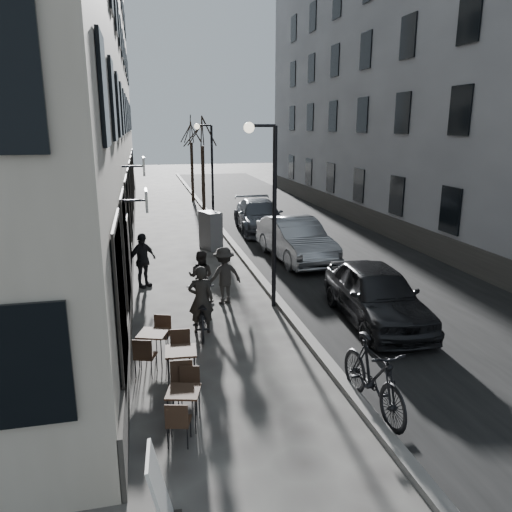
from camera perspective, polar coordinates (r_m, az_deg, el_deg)
name	(u,v)px	position (r m, az deg, el deg)	size (l,w,h in m)	color
ground	(363,425)	(9.28, 12.09, -18.32)	(120.00, 120.00, 0.00)	#3A3735
road	(297,230)	(24.64, 4.70, 2.96)	(7.30, 60.00, 0.00)	black
kerb	(224,232)	(23.80, -3.72, 2.70)	(0.25, 60.00, 0.12)	slate
building_left	(72,51)	(23.80, -20.28, 21.10)	(4.00, 35.00, 16.00)	#A09786
building_right	(409,61)	(27.01, 17.03, 20.49)	(4.00, 35.00, 16.00)	slate
streetlamp_near	(268,196)	(13.53, 1.43, 6.86)	(0.90, 0.28, 5.09)	black
streetlamp_far	(209,164)	(25.27, -5.43, 10.47)	(0.90, 0.28, 5.09)	black
tree_near	(202,132)	(28.19, -6.20, 13.95)	(2.40, 2.40, 5.70)	black
tree_far	(191,131)	(34.15, -7.45, 14.04)	(2.40, 2.40, 5.70)	black
bistro_set_a	(184,405)	(8.94, -8.24, -16.45)	(0.70, 1.39, 0.79)	black
bistro_set_b	(181,364)	(10.18, -8.53, -12.07)	(0.64, 1.50, 0.88)	black
bistro_set_c	(154,345)	(11.12, -11.63, -9.89)	(0.85, 1.48, 0.85)	black
sign_board	(162,502)	(7.00, -10.67, -25.94)	(0.44, 0.70, 1.17)	black
utility_cabinet	(211,231)	(20.75, -5.20, 2.92)	(0.57, 1.04, 1.56)	slate
bicycle	(201,312)	(12.50, -6.28, -6.40)	(0.70, 2.00, 1.05)	black
cyclist_rider	(201,299)	(12.38, -6.32, -4.95)	(0.63, 0.41, 1.72)	black
pedestrian_near	(201,277)	(14.48, -6.32, -2.36)	(0.75, 0.59, 1.55)	black
pedestrian_mid	(224,276)	(14.33, -3.67, -2.25)	(1.08, 0.62, 1.67)	#282523
pedestrian_far	(142,260)	(16.15, -12.86, -0.49)	(1.03, 0.43, 1.75)	black
car_near	(377,294)	(13.35, 13.61, -4.26)	(1.80, 4.48, 1.53)	black
car_mid	(296,239)	(19.02, 4.54, 1.90)	(1.70, 4.87, 1.60)	gray
car_far	(259,216)	(24.21, 0.39, 4.59)	(2.09, 5.14, 1.49)	#3E4149
moped	(373,376)	(9.40, 13.24, -13.22)	(0.63, 2.23, 1.34)	black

